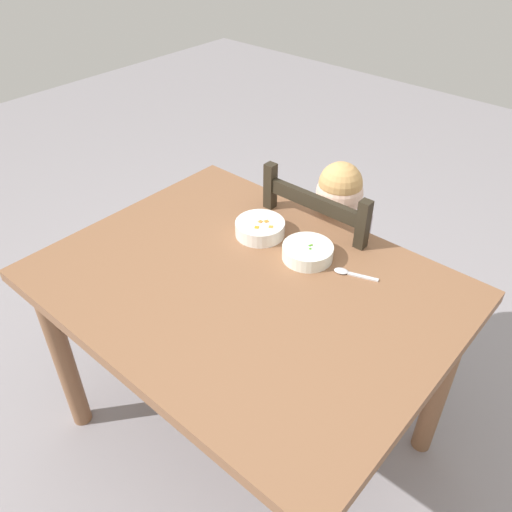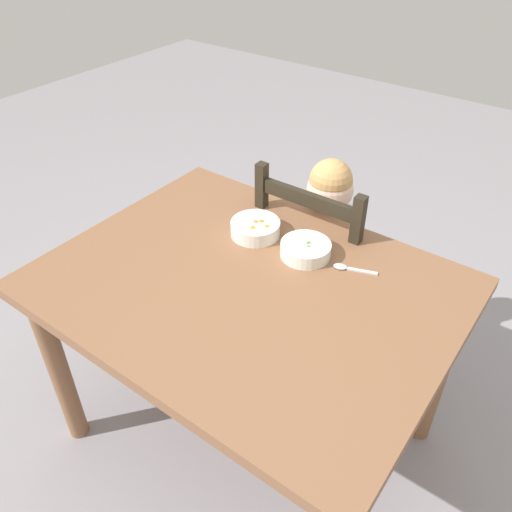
% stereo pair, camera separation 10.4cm
% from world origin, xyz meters
% --- Properties ---
extents(ground_plane, '(8.00, 8.00, 0.00)m').
position_xyz_m(ground_plane, '(0.00, 0.00, 0.00)').
color(ground_plane, gray).
extents(dining_table, '(1.21, 0.93, 0.76)m').
position_xyz_m(dining_table, '(0.00, 0.00, 0.65)').
color(dining_table, brown).
rests_on(dining_table, ground).
extents(dining_chair, '(0.43, 0.43, 0.93)m').
position_xyz_m(dining_chair, '(-0.03, 0.51, 0.44)').
color(dining_chair, black).
rests_on(dining_chair, ground).
extents(child_figure, '(0.32, 0.31, 0.93)m').
position_xyz_m(child_figure, '(-0.03, 0.51, 0.61)').
color(child_figure, silver).
rests_on(child_figure, ground).
extents(bowl_of_peas, '(0.16, 0.16, 0.05)m').
position_xyz_m(bowl_of_peas, '(0.07, 0.21, 0.78)').
color(bowl_of_peas, white).
rests_on(bowl_of_peas, dining_table).
extents(bowl_of_carrots, '(0.17, 0.17, 0.05)m').
position_xyz_m(bowl_of_carrots, '(-0.13, 0.21, 0.79)').
color(bowl_of_carrots, white).
rests_on(bowl_of_carrots, dining_table).
extents(spoon, '(0.14, 0.07, 0.01)m').
position_xyz_m(spoon, '(0.21, 0.23, 0.76)').
color(spoon, silver).
rests_on(spoon, dining_table).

